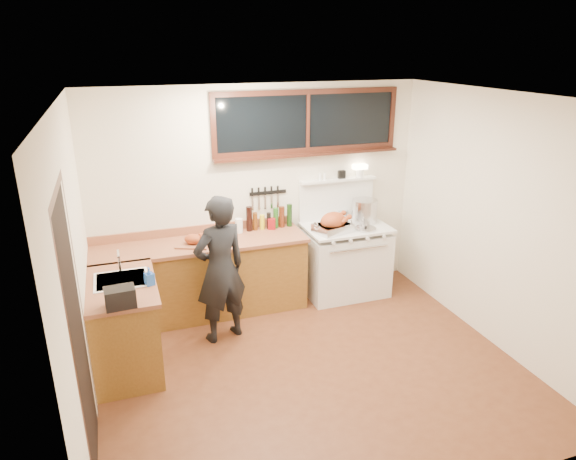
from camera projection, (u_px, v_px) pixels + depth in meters
name	position (u px, v px, depth m)	size (l,w,h in m)	color
ground_plane	(311.00, 368.00, 5.08)	(4.00, 3.50, 0.02)	#562A16
room_shell	(314.00, 208.00, 4.51)	(4.10, 3.60, 2.65)	silver
counter_back	(202.00, 278.00, 5.96)	(2.44, 0.64, 1.00)	brown
counter_left	(125.00, 326.00, 4.95)	(0.64, 1.09, 0.90)	brown
sink_unit	(122.00, 285.00, 4.89)	(0.50, 0.45, 0.37)	white
vintage_stove	(345.00, 258.00, 6.47)	(1.02, 0.74, 1.59)	white
back_window	(308.00, 129.00, 6.08)	(2.32, 0.13, 0.77)	black
left_doorway	(79.00, 335.00, 3.60)	(0.02, 1.04, 2.17)	black
knife_strip	(267.00, 194.00, 6.19)	(0.46, 0.03, 0.28)	black
man	(220.00, 270.00, 5.33)	(0.67, 0.54, 1.61)	black
soap_bottle	(149.00, 276.00, 4.75)	(0.10, 0.10, 0.17)	blue
toaster	(120.00, 297.00, 4.35)	(0.26, 0.19, 0.17)	black
cutting_board	(193.00, 241.00, 5.69)	(0.43, 0.39, 0.13)	#94573A
roast_turkey	(333.00, 224.00, 6.09)	(0.49, 0.42, 0.24)	silver
stockpot	(364.00, 211.00, 6.41)	(0.39, 0.39, 0.29)	silver
saucepan	(343.00, 214.00, 6.59)	(0.19, 0.27, 0.11)	silver
pot_lid	(366.00, 229.00, 6.19)	(0.27, 0.27, 0.04)	silver
coffee_tin	(272.00, 224.00, 6.19)	(0.11, 0.10, 0.13)	maroon
pitcher	(239.00, 226.00, 6.07)	(0.09, 0.09, 0.17)	white
bottle_cluster	(269.00, 218.00, 6.19)	(0.58, 0.07, 0.30)	black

